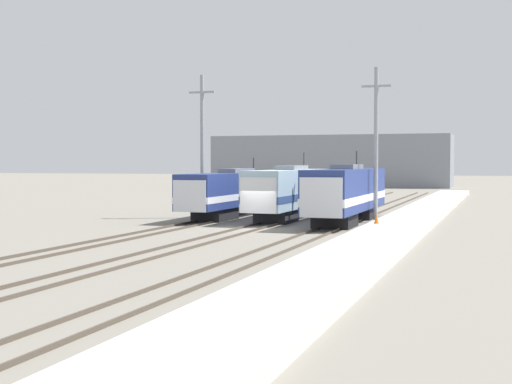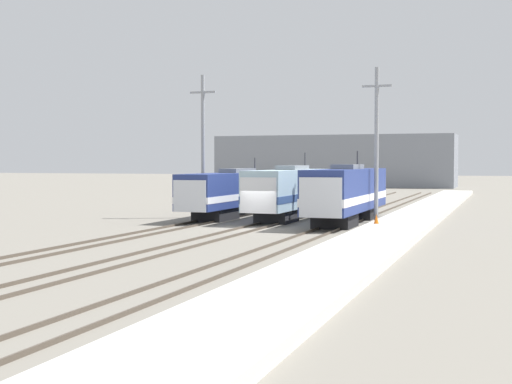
% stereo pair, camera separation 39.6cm
% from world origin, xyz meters
% --- Properties ---
extents(ground_plane, '(400.00, 400.00, 0.00)m').
position_xyz_m(ground_plane, '(0.00, 0.00, 0.00)').
color(ground_plane, slate).
extents(rail_pair_far_left, '(1.51, 120.00, 0.15)m').
position_xyz_m(rail_pair_far_left, '(-5.01, 0.00, 0.07)').
color(rail_pair_far_left, '#4C4238').
rests_on(rail_pair_far_left, ground_plane).
extents(rail_pair_center, '(1.51, 120.00, 0.15)m').
position_xyz_m(rail_pair_center, '(0.00, 0.00, 0.07)').
color(rail_pair_center, '#4C4238').
rests_on(rail_pair_center, ground_plane).
extents(rail_pair_far_right, '(1.51, 120.00, 0.15)m').
position_xyz_m(rail_pair_far_right, '(5.01, 0.00, 0.07)').
color(rail_pair_far_right, '#4C4238').
rests_on(rail_pair_far_right, ground_plane).
extents(locomotive_far_left, '(2.76, 19.09, 4.87)m').
position_xyz_m(locomotive_far_left, '(-5.01, 9.93, 2.05)').
color(locomotive_far_left, black).
rests_on(locomotive_far_left, ground_plane).
extents(locomotive_center, '(2.91, 16.61, 5.28)m').
position_xyz_m(locomotive_center, '(0.00, 9.01, 2.17)').
color(locomotive_center, '#232326').
rests_on(locomotive_center, ground_plane).
extents(locomotive_far_right, '(3.06, 16.16, 5.35)m').
position_xyz_m(locomotive_far_right, '(5.01, 6.38, 2.22)').
color(locomotive_far_right, black).
rests_on(locomotive_far_right, ground_plane).
extents(catenary_tower_left, '(2.18, 0.32, 11.43)m').
position_xyz_m(catenary_tower_left, '(-6.92, 7.61, 5.92)').
color(catenary_tower_left, gray).
rests_on(catenary_tower_left, ground_plane).
extents(catenary_tower_right, '(2.18, 0.32, 11.43)m').
position_xyz_m(catenary_tower_right, '(7.00, 7.61, 5.92)').
color(catenary_tower_right, gray).
rests_on(catenary_tower_right, ground_plane).
extents(platform, '(4.00, 120.00, 0.45)m').
position_xyz_m(platform, '(9.46, 0.00, 0.22)').
color(platform, beige).
rests_on(platform, ground_plane).
extents(traffic_cone, '(0.34, 0.34, 0.63)m').
position_xyz_m(traffic_cone, '(8.08, 1.66, 0.76)').
color(traffic_cone, orange).
rests_on(traffic_cone, platform).
extents(depot_building, '(43.63, 10.37, 9.36)m').
position_xyz_m(depot_building, '(-14.29, 84.13, 4.68)').
color(depot_building, gray).
rests_on(depot_building, ground_plane).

